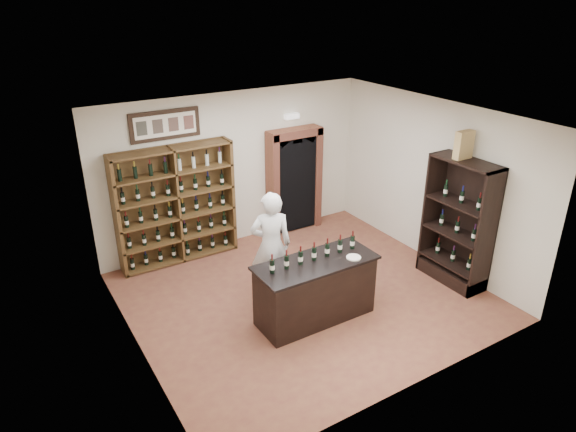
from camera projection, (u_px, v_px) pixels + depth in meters
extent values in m
plane|color=brown|center=(304.00, 296.00, 8.60)|extent=(5.50, 5.50, 0.00)
plane|color=white|center=(307.00, 119.00, 7.37)|extent=(5.50, 5.50, 0.00)
cube|color=silver|center=(235.00, 169.00, 9.93)|extent=(5.50, 0.04, 3.00)
cube|color=silver|center=(129.00, 259.00, 6.67)|extent=(0.04, 5.00, 3.00)
cube|color=silver|center=(432.00, 182.00, 9.29)|extent=(0.04, 5.00, 3.00)
cube|color=brown|center=(173.00, 202.00, 9.45)|extent=(2.20, 0.02, 2.20)
cube|color=brown|center=(117.00, 218.00, 8.80)|extent=(0.06, 0.38, 2.20)
cube|color=brown|center=(230.00, 194.00, 9.82)|extent=(0.06, 0.38, 2.20)
cube|color=brown|center=(176.00, 206.00, 9.31)|extent=(0.04, 0.38, 2.20)
cube|color=brown|center=(181.00, 257.00, 9.74)|extent=(2.18, 0.38, 0.04)
cube|color=brown|center=(179.00, 237.00, 9.57)|extent=(2.18, 0.38, 0.04)
cube|color=brown|center=(177.00, 216.00, 9.40)|extent=(2.18, 0.38, 0.03)
cube|color=brown|center=(175.00, 195.00, 9.22)|extent=(2.18, 0.38, 0.04)
cube|color=brown|center=(173.00, 172.00, 9.05)|extent=(2.18, 0.38, 0.04)
cube|color=brown|center=(171.00, 149.00, 8.87)|extent=(2.18, 0.38, 0.04)
cube|color=black|center=(165.00, 125.00, 8.85)|extent=(1.25, 0.04, 0.52)
cube|color=black|center=(294.00, 182.00, 10.58)|extent=(0.97, 0.29, 2.05)
cube|color=#A75640|center=(273.00, 186.00, 10.31)|extent=(0.14, 0.35, 2.15)
cube|color=#A75640|center=(315.00, 177.00, 10.80)|extent=(0.14, 0.35, 2.15)
cube|color=#A75640|center=(295.00, 133.00, 10.14)|extent=(1.15, 0.35, 0.16)
cube|color=white|center=(292.00, 116.00, 10.09)|extent=(0.30, 0.10, 0.10)
cube|color=black|center=(315.00, 292.00, 7.84)|extent=(1.80, 0.70, 0.94)
cube|color=black|center=(316.00, 263.00, 7.63)|extent=(1.88, 0.78, 0.04)
cylinder|color=black|center=(272.00, 266.00, 7.28)|extent=(0.07, 0.07, 0.21)
cylinder|color=white|center=(272.00, 267.00, 7.29)|extent=(0.07, 0.07, 0.07)
cylinder|color=maroon|center=(272.00, 257.00, 7.22)|extent=(0.03, 0.03, 0.09)
cylinder|color=black|center=(287.00, 262.00, 7.40)|extent=(0.07, 0.07, 0.21)
cylinder|color=white|center=(287.00, 263.00, 7.40)|extent=(0.07, 0.07, 0.07)
cylinder|color=maroon|center=(287.00, 253.00, 7.34)|extent=(0.03, 0.03, 0.09)
cylinder|color=black|center=(301.00, 258.00, 7.51)|extent=(0.07, 0.07, 0.21)
cylinder|color=white|center=(300.00, 259.00, 7.52)|extent=(0.07, 0.07, 0.07)
cylinder|color=maroon|center=(301.00, 249.00, 7.45)|extent=(0.03, 0.03, 0.09)
cylinder|color=black|center=(314.00, 254.00, 7.63)|extent=(0.07, 0.07, 0.21)
cylinder|color=white|center=(314.00, 255.00, 7.63)|extent=(0.07, 0.07, 0.07)
cylinder|color=maroon|center=(314.00, 245.00, 7.56)|extent=(0.03, 0.03, 0.09)
cylinder|color=black|center=(327.00, 250.00, 7.74)|extent=(0.07, 0.07, 0.21)
cylinder|color=white|center=(327.00, 251.00, 7.75)|extent=(0.07, 0.07, 0.07)
cylinder|color=maroon|center=(328.00, 241.00, 7.68)|extent=(0.03, 0.03, 0.09)
cylinder|color=black|center=(340.00, 246.00, 7.86)|extent=(0.07, 0.07, 0.21)
cylinder|color=white|center=(340.00, 247.00, 7.86)|extent=(0.07, 0.07, 0.07)
cylinder|color=maroon|center=(340.00, 237.00, 7.79)|extent=(0.03, 0.03, 0.09)
cylinder|color=black|center=(352.00, 242.00, 7.97)|extent=(0.07, 0.07, 0.21)
cylinder|color=white|center=(352.00, 243.00, 7.98)|extent=(0.07, 0.07, 0.07)
cylinder|color=maroon|center=(353.00, 233.00, 7.91)|extent=(0.03, 0.03, 0.09)
cube|color=black|center=(467.00, 220.00, 8.74)|extent=(0.02, 1.20, 2.20)
cube|color=black|center=(486.00, 236.00, 8.18)|extent=(0.48, 0.04, 2.20)
cube|color=black|center=(432.00, 211.00, 9.09)|extent=(0.48, 0.04, 2.20)
cube|color=black|center=(467.00, 162.00, 8.19)|extent=(0.48, 1.20, 0.04)
cube|color=black|center=(450.00, 273.00, 9.04)|extent=(0.48, 1.20, 0.24)
cube|color=black|center=(452.00, 262.00, 8.94)|extent=(0.48, 1.16, 0.03)
cube|color=black|center=(456.00, 233.00, 8.72)|extent=(0.48, 1.16, 0.03)
cube|color=black|center=(461.00, 204.00, 8.49)|extent=(0.48, 1.16, 0.03)
imported|color=white|center=(271.00, 245.00, 8.26)|extent=(0.79, 0.65, 1.84)
cylinder|color=white|center=(354.00, 257.00, 7.72)|extent=(0.22, 0.22, 0.02)
cube|color=tan|center=(464.00, 145.00, 8.18)|extent=(0.32, 0.13, 0.46)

